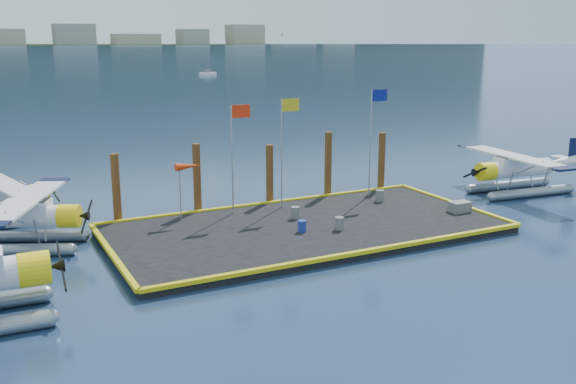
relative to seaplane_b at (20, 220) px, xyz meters
name	(u,v)px	position (x,y,z in m)	size (l,w,h in m)	color
ground	(305,232)	(13.44, -3.78, -1.44)	(4000.00, 4000.00, 0.00)	#182948
dock	(305,229)	(13.44, -3.78, -1.24)	(20.00, 10.00, 0.40)	black
dock_bumpers	(305,223)	(13.44, -3.78, -0.95)	(20.25, 10.25, 0.18)	gold
far_backdrop	(67,38)	(253.35, 1733.74, 8.01)	(3050.00, 2050.00, 810.00)	black
seaplane_b	(20,220)	(0.00, 0.00, 0.00)	(8.62, 9.04, 3.31)	gray
seaplane_c	(0,201)	(-0.65, 4.90, -0.13)	(7.87, 8.52, 3.02)	gray
seaplane_d	(516,171)	(29.69, -2.42, 0.05)	(8.76, 9.66, 3.42)	gray
drum_1	(339,223)	(14.62, -5.27, -0.72)	(0.46, 0.46, 0.65)	#5D5E63
drum_3	(302,226)	(12.74, -4.75, -0.75)	(0.41, 0.41, 0.58)	navy
drum_4	(380,196)	(19.77, -1.38, -0.70)	(0.49, 0.49, 0.68)	#5D5E63
drum_5	(295,213)	(13.56, -2.44, -0.72)	(0.46, 0.46, 0.65)	#5D5E63
crate	(460,207)	(22.44, -5.34, -0.76)	(1.15, 0.76, 0.57)	#5D5E63
flagpole_red	(235,142)	(11.15, 0.02, 2.95)	(1.14, 0.08, 6.00)	#919299
flagpole_yellow	(285,136)	(14.14, 0.02, 3.07)	(1.14, 0.08, 6.20)	#919299
flagpole_blue	(374,127)	(20.14, 0.02, 3.24)	(1.14, 0.08, 6.50)	#919299
windsock	(188,168)	(8.41, 0.02, 1.78)	(1.40, 0.44, 3.12)	#919299
piling_0	(116,191)	(4.94, 1.62, 0.56)	(0.44, 0.44, 4.00)	#4F2E16
piling_1	(197,181)	(9.44, 1.62, 0.66)	(0.44, 0.44, 4.20)	#4F2E16
piling_2	(270,177)	(13.94, 1.62, 0.46)	(0.44, 0.44, 3.80)	#4F2E16
piling_3	(328,166)	(17.94, 1.62, 0.71)	(0.44, 0.44, 4.30)	#4F2E16
piling_4	(381,163)	(21.94, 1.62, 0.56)	(0.44, 0.44, 4.00)	#4F2E16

